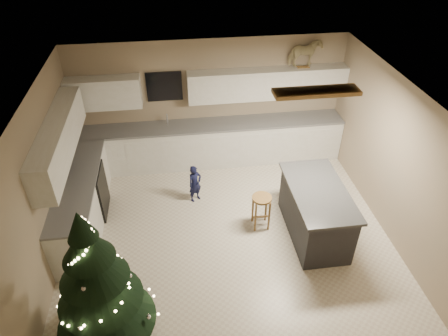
{
  "coord_description": "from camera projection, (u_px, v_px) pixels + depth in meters",
  "views": [
    {
      "loc": [
        -0.72,
        -4.92,
        5.02
      ],
      "look_at": [
        0.0,
        0.35,
        1.15
      ],
      "focal_mm": 32.0,
      "sensor_mm": 36.0,
      "label": 1
    }
  ],
  "objects": [
    {
      "name": "rocking_horse",
      "position": [
        305.0,
        53.0,
        7.7
      ],
      "size": [
        0.66,
        0.38,
        0.55
      ],
      "rotation": [
        0.0,
        0.0,
        1.73
      ],
      "color": "olive",
      "rests_on": "cabinetry"
    },
    {
      "name": "island",
      "position": [
        315.0,
        212.0,
        6.71
      ],
      "size": [
        0.9,
        1.7,
        0.95
      ],
      "color": "black",
      "rests_on": "ground_plane"
    },
    {
      "name": "bar_stool",
      "position": [
        261.0,
        204.0,
        6.84
      ],
      "size": [
        0.34,
        0.34,
        0.65
      ],
      "rotation": [
        0.0,
        0.0,
        0.18
      ],
      "color": "olive",
      "rests_on": "ground_plane"
    },
    {
      "name": "ground_plane",
      "position": [
        227.0,
        233.0,
        6.98
      ],
      "size": [
        5.5,
        5.5,
        0.0
      ],
      "primitive_type": "plane",
      "color": "beige"
    },
    {
      "name": "cabinetry",
      "position": [
        169.0,
        149.0,
        7.75
      ],
      "size": [
        5.5,
        3.2,
        2.0
      ],
      "color": "silver",
      "rests_on": "ground_plane"
    },
    {
      "name": "toddler",
      "position": [
        195.0,
        184.0,
        7.48
      ],
      "size": [
        0.33,
        0.3,
        0.76
      ],
      "primitive_type": "imported",
      "rotation": [
        0.0,
        0.0,
        0.56
      ],
      "color": "#100F39",
      "rests_on": "ground_plane"
    },
    {
      "name": "room_shell",
      "position": [
        229.0,
        149.0,
        5.95
      ],
      "size": [
        5.52,
        5.02,
        2.61
      ],
      "color": "#937C61",
      "rests_on": "ground_plane"
    },
    {
      "name": "christmas_tree",
      "position": [
        98.0,
        288.0,
        4.97
      ],
      "size": [
        1.35,
        1.3,
        2.16
      ],
      "rotation": [
        0.0,
        0.0,
        0.04
      ],
      "color": "#3F2816",
      "rests_on": "ground_plane"
    }
  ]
}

